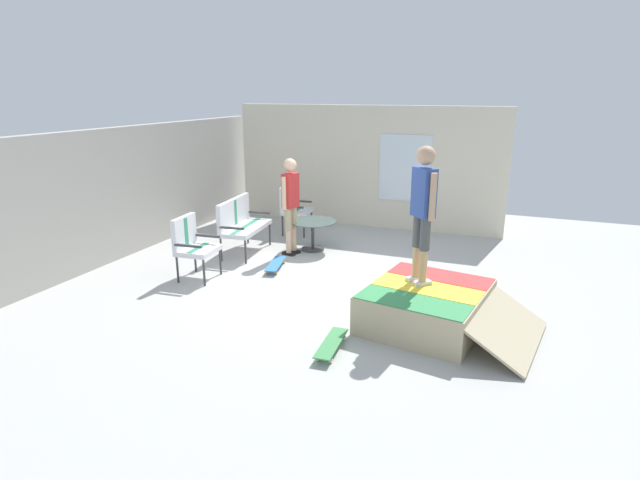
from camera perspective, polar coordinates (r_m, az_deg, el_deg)
ground_plane at (r=8.02m, az=0.51°, el=-5.37°), size 12.00×12.00×0.10m
back_wall_cinderblock at (r=9.79m, az=-21.95°, el=4.86°), size 9.00×0.20×2.32m
house_facade at (r=11.31m, az=5.22°, el=8.23°), size 0.23×6.00×2.64m
skate_ramp at (r=6.73m, az=12.10°, el=-7.34°), size 1.87×2.30×0.52m
patio_bench at (r=9.50m, az=-8.98°, el=2.17°), size 1.30×0.67×1.02m
patio_chair_near_house at (r=10.71m, az=-3.18°, el=3.96°), size 0.67×0.61×1.02m
patio_chair_by_wall at (r=8.35m, az=-14.28°, el=-0.19°), size 0.66×0.60×1.02m
patio_table at (r=9.60m, az=-0.82°, el=1.21°), size 0.90×0.90×0.57m
person_watching at (r=9.21m, az=-3.34°, el=4.66°), size 0.47×0.29×1.78m
person_skater at (r=6.49m, az=11.55°, el=3.95°), size 0.37×0.37×1.78m
skateboard_by_bench at (r=8.69m, az=-5.02°, el=-2.71°), size 0.82×0.37×0.10m
skateboard_spare at (r=6.06m, az=1.30°, el=-11.59°), size 0.81×0.25×0.10m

